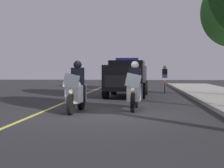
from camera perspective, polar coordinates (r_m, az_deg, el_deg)
name	(u,v)px	position (r m, az deg, el deg)	size (l,w,h in m)	color
ground_plane	(108,114)	(11.11, -0.69, -4.96)	(80.00, 80.00, 0.00)	#28282B
lane_stripe_center	(38,114)	(11.55, -11.94, -4.71)	(48.00, 0.12, 0.01)	#E0D14C
police_motorcycle_lead_left	(76,91)	(11.74, -5.78, -1.15)	(2.14, 0.60, 1.72)	black
police_motorcycle_lead_right	(135,90)	(12.38, 3.67, -0.97)	(2.14, 0.60, 1.72)	black
police_suv	(127,76)	(18.68, 2.43, 1.24)	(4.99, 2.27, 2.05)	black
cyclist_background	(165,79)	(21.97, 8.53, 0.78)	(1.76, 0.33, 1.69)	black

